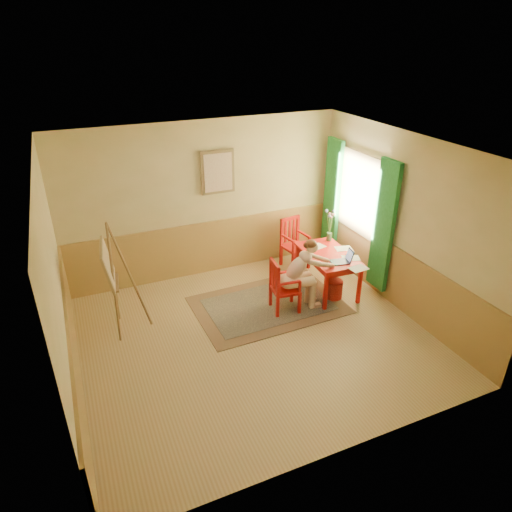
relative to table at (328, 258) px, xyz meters
name	(u,v)px	position (x,y,z in m)	size (l,w,h in m)	color
room	(255,253)	(-1.67, -0.75, 0.77)	(5.04, 4.54, 2.84)	tan
wainscot	(235,283)	(-1.67, 0.05, -0.13)	(5.00, 4.50, 1.00)	#B38A49
window	(357,206)	(0.75, 0.35, 0.71)	(0.12, 2.01, 2.20)	white
wall_portrait	(218,172)	(-1.42, 1.46, 1.27)	(0.60, 0.05, 0.76)	olive
rug	(268,305)	(-1.13, -0.05, -0.62)	(2.43, 1.65, 0.02)	#8C7251
table	(328,258)	(0.00, 0.00, 0.00)	(0.79, 1.24, 0.72)	red
chair_left	(283,286)	(-0.99, -0.27, -0.18)	(0.46, 0.44, 0.90)	red
chair_back	(294,243)	(-0.09, 1.05, -0.15)	(0.48, 0.50, 0.96)	red
figure	(301,272)	(-0.68, -0.30, 0.04)	(0.92, 0.44, 1.21)	beige
laptop	(343,260)	(0.05, -0.36, 0.13)	(0.38, 0.27, 0.21)	#1E2338
papers	(342,255)	(0.17, -0.15, 0.09)	(0.71, 1.20, 0.00)	white
vase	(330,227)	(0.29, 0.46, 0.35)	(0.25, 0.28, 0.57)	#3F724C
wastebasket	(334,289)	(-0.01, -0.26, -0.47)	(0.30, 0.30, 0.32)	#A92D25
easel	(111,269)	(-3.49, 0.26, 0.42)	(0.63, 0.79, 1.78)	olive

